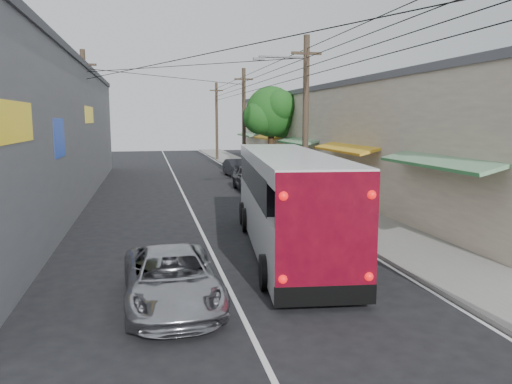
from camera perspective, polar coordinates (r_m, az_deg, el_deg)
ground at (r=10.18m, az=-0.29°, el=-16.45°), size 120.00×120.00×0.00m
sidewalk at (r=30.53m, az=3.87°, el=0.39°), size 3.00×80.00×0.12m
building_right at (r=33.64m, az=10.38°, el=6.29°), size 7.09×40.00×6.25m
building_left at (r=27.84m, az=-26.09°, el=6.22°), size 7.20×36.00×7.25m
utility_poles at (r=29.80m, az=-2.54°, el=8.05°), size 11.80×45.28×8.00m
street_tree at (r=36.15m, az=1.84°, el=8.96°), size 4.40×4.00×6.60m
coach_bus at (r=16.37m, az=3.51°, el=-0.86°), size 3.60×11.29×3.20m
jeepney at (r=11.81m, az=-9.65°, el=-9.72°), size 2.27×4.63×1.27m
parked_suv at (r=23.97m, az=3.66°, el=-0.11°), size 2.37×5.32×1.52m
parked_car_mid at (r=29.87m, az=-0.51°, el=1.62°), size 1.87×4.60×1.56m
parked_car_far at (r=37.41m, az=-2.17°, el=2.78°), size 1.70×4.07×1.31m
pedestrian_near at (r=19.36m, az=10.15°, el=-1.63°), size 0.71×0.57×1.69m
pedestrian_far at (r=25.62m, az=9.67°, el=0.69°), size 0.90×0.78×1.59m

